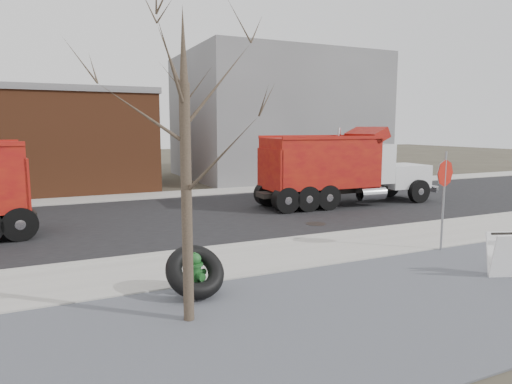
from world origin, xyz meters
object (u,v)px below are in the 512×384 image
fire_hydrant (195,276)px  stop_sign (444,184)px  dump_truck_red_a (340,166)px  sandwich_board (506,255)px  truck_tire (195,271)px

fire_hydrant → stop_sign: stop_sign is taller
stop_sign → fire_hydrant: bearing=-167.2°
fire_hydrant → dump_truck_red_a: dump_truck_red_a is taller
fire_hydrant → sandwich_board: sandwich_board is taller
truck_tire → sandwich_board: size_ratio=1.27×
fire_hydrant → sandwich_board: bearing=-35.7°
stop_sign → dump_truck_red_a: dump_truck_red_a is taller
truck_tire → dump_truck_red_a: (8.82, 7.77, 1.15)m
truck_tire → dump_truck_red_a: size_ratio=0.16×
truck_tire → stop_sign: (6.99, 0.46, 1.31)m
fire_hydrant → dump_truck_red_a: size_ratio=0.11×
fire_hydrant → dump_truck_red_a: bearing=21.3°
stop_sign → dump_truck_red_a: 7.53m
stop_sign → dump_truck_red_a: bearing=85.4°
fire_hydrant → truck_tire: (-0.02, -0.07, 0.12)m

